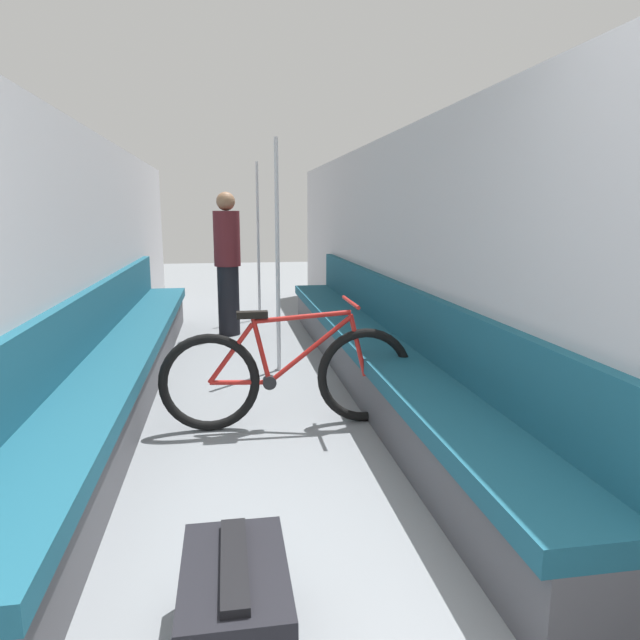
{
  "coord_description": "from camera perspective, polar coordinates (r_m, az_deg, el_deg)",
  "views": [
    {
      "loc": [
        -0.17,
        -1.04,
        1.42
      ],
      "look_at": [
        0.66,
        4.05,
        0.43
      ],
      "focal_mm": 32.0,
      "sensor_mm": 36.0,
      "label": 1
    }
  ],
  "objects": [
    {
      "name": "bicycle",
      "position": [
        3.8,
        -3.17,
        -5.63
      ],
      "size": [
        1.69,
        0.46,
        0.84
      ],
      "rotation": [
        0.0,
        0.0,
        -0.26
      ],
      "color": "black",
      "rests_on": "ground"
    },
    {
      "name": "grab_pole_far",
      "position": [
        7.55,
        -6.19,
        7.52
      ],
      "size": [
        0.08,
        0.08,
        2.04
      ],
      "color": "gray",
      "rests_on": "ground"
    },
    {
      "name": "bench_seat_row_right",
      "position": [
        4.72,
        5.24,
        -3.14
      ],
      "size": [
        0.49,
        6.09,
        0.86
      ],
      "color": "#4C4C51",
      "rests_on": "ground"
    },
    {
      "name": "luggage_bag",
      "position": [
        2.09,
        -8.43,
        -26.63
      ],
      "size": [
        0.34,
        0.57,
        0.34
      ],
      "color": "black",
      "rests_on": "ground"
    },
    {
      "name": "wall_left",
      "position": [
        4.73,
        -22.59,
        5.26
      ],
      "size": [
        0.1,
        10.29,
        2.06
      ],
      "primitive_type": "cube",
      "color": "#B2B2B7",
      "rests_on": "ground"
    },
    {
      "name": "wall_right",
      "position": [
        4.82,
        8.01,
        6.07
      ],
      "size": [
        0.1,
        10.29,
        2.06
      ],
      "primitive_type": "cube",
      "color": "#B2B2B7",
      "rests_on": "ground"
    },
    {
      "name": "bench_seat_row_left",
      "position": [
        4.65,
        -19.15,
        -3.93
      ],
      "size": [
        0.49,
        6.09,
        0.86
      ],
      "color": "#4C4C51",
      "rests_on": "ground"
    },
    {
      "name": "passenger_standing",
      "position": [
        6.63,
        -9.23,
        5.71
      ],
      "size": [
        0.3,
        0.3,
        1.63
      ],
      "rotation": [
        0.0,
        0.0,
        -0.97
      ],
      "color": "black",
      "rests_on": "ground"
    },
    {
      "name": "grab_pole_near",
      "position": [
        5.04,
        -4.26,
        5.92
      ],
      "size": [
        0.08,
        0.08,
        2.04
      ],
      "color": "gray",
      "rests_on": "ground"
    }
  ]
}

